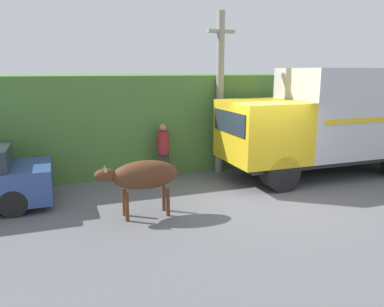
# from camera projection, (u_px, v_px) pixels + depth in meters

# --- Properties ---
(ground_plane) EXTENTS (60.00, 60.00, 0.00)m
(ground_plane) POSITION_uv_depth(u_px,v_px,m) (272.00, 198.00, 10.17)
(ground_plane) COLOR slate
(hillside_embankment) EXTENTS (32.00, 6.61, 3.23)m
(hillside_embankment) POSITION_uv_depth(u_px,v_px,m) (192.00, 113.00, 15.80)
(hillside_embankment) COLOR #4C7A38
(hillside_embankment) RESTS_ON ground_plane
(building_backdrop) EXTENTS (5.81, 2.70, 2.87)m
(building_backdrop) POSITION_uv_depth(u_px,v_px,m) (108.00, 128.00, 12.94)
(building_backdrop) COLOR #B2BCAD
(building_backdrop) RESTS_ON ground_plane
(cargo_truck) EXTENTS (7.24, 2.39, 3.46)m
(cargo_truck) POSITION_uv_depth(u_px,v_px,m) (338.00, 118.00, 12.11)
(cargo_truck) COLOR #2D2D2D
(cargo_truck) RESTS_ON ground_plane
(brown_cow) EXTENTS (1.94, 0.68, 1.35)m
(brown_cow) POSITION_uv_depth(u_px,v_px,m) (143.00, 176.00, 8.70)
(brown_cow) COLOR #512D19
(brown_cow) RESTS_ON ground_plane
(pedestrian_on_hill) EXTENTS (0.49, 0.49, 1.77)m
(pedestrian_on_hill) POSITION_uv_depth(u_px,v_px,m) (163.00, 149.00, 11.77)
(pedestrian_on_hill) COLOR #38332D
(pedestrian_on_hill) RESTS_ON ground_plane
(utility_pole) EXTENTS (0.90, 0.24, 5.22)m
(utility_pole) POSITION_uv_depth(u_px,v_px,m) (220.00, 91.00, 12.26)
(utility_pole) COLOR gray
(utility_pole) RESTS_ON ground_plane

